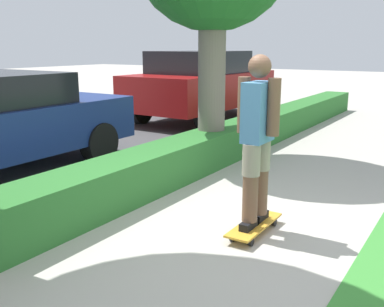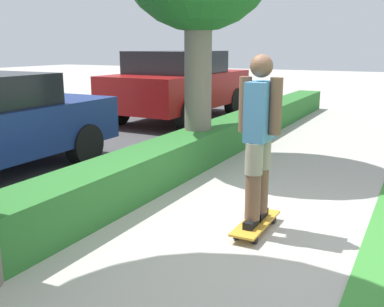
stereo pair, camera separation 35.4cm
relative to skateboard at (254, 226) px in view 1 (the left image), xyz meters
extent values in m
plane|color=#ADA89E|center=(-0.11, 0.06, -0.08)|extent=(60.00, 60.00, 0.00)
cube|color=#2D702D|center=(-0.11, 1.66, 0.17)|extent=(18.40, 0.60, 0.50)
cube|color=gold|center=(0.00, 0.00, 0.01)|extent=(0.79, 0.24, 0.02)
cylinder|color=black|center=(0.27, -0.09, -0.04)|extent=(0.08, 0.04, 0.08)
cylinder|color=black|center=(0.27, 0.09, -0.04)|extent=(0.08, 0.04, 0.08)
cylinder|color=black|center=(-0.27, -0.09, -0.04)|extent=(0.08, 0.04, 0.08)
cylinder|color=black|center=(-0.27, 0.09, -0.04)|extent=(0.08, 0.04, 0.08)
cube|color=black|center=(-0.11, 0.00, 0.05)|extent=(0.26, 0.09, 0.07)
cylinder|color=brown|center=(-0.11, 0.00, 0.45)|extent=(0.14, 0.14, 0.73)
cylinder|color=gray|center=(-0.11, 0.00, 0.67)|extent=(0.16, 0.16, 0.29)
cube|color=black|center=(0.11, 0.00, 0.05)|extent=(0.26, 0.09, 0.07)
cylinder|color=brown|center=(0.11, 0.00, 0.45)|extent=(0.14, 0.14, 0.73)
cylinder|color=gray|center=(0.11, 0.00, 0.67)|extent=(0.16, 0.16, 0.29)
cube|color=#4C84B7|center=(0.00, 0.00, 1.08)|extent=(0.35, 0.19, 0.54)
cylinder|color=brown|center=(0.00, -0.14, 1.14)|extent=(0.11, 0.11, 0.50)
cylinder|color=brown|center=(0.00, 0.14, 1.14)|extent=(0.11, 0.11, 0.50)
sphere|color=brown|center=(0.00, 0.00, 1.49)|extent=(0.21, 0.21, 0.21)
cylinder|color=#70665B|center=(2.15, 1.72, 1.15)|extent=(0.41, 0.41, 2.46)
cylinder|color=black|center=(1.20, 3.13, 0.23)|extent=(0.61, 0.23, 0.61)
cylinder|color=black|center=(1.20, 4.92, 0.23)|extent=(0.61, 0.23, 0.61)
cube|color=maroon|center=(5.58, 3.95, 0.65)|extent=(4.12, 1.98, 0.77)
cube|color=black|center=(5.46, 3.95, 1.29)|extent=(2.16, 1.72, 0.51)
cylinder|color=black|center=(6.85, 3.08, 0.27)|extent=(0.69, 0.23, 0.69)
cylinder|color=black|center=(6.85, 4.83, 0.27)|extent=(0.69, 0.23, 0.69)
cylinder|color=black|center=(4.32, 3.08, 0.27)|extent=(0.69, 0.23, 0.69)
cylinder|color=black|center=(4.32, 4.83, 0.27)|extent=(0.69, 0.23, 0.69)
camera|label=1|loc=(-3.67, -1.63, 1.65)|focal=42.00mm
camera|label=2|loc=(-3.85, -1.32, 1.65)|focal=42.00mm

